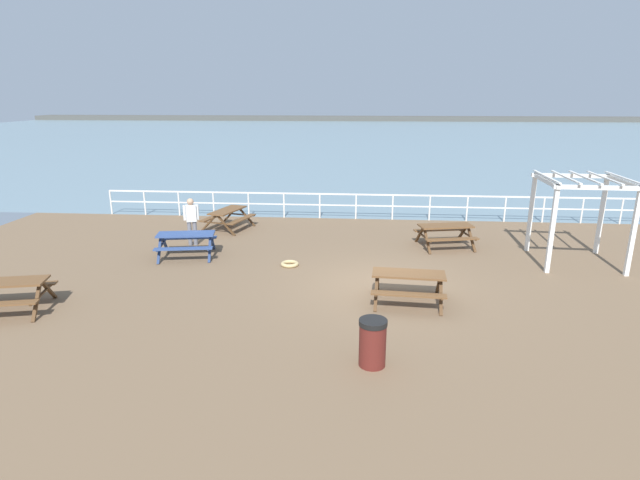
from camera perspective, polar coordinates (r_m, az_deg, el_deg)
ground_plane at (r=14.00m, az=6.79°, el=-5.53°), size 30.00×24.00×0.20m
sea_band at (r=65.96m, az=5.30°, el=11.62°), size 142.00×90.00×0.01m
distant_shoreline at (r=108.89m, az=5.14°, el=13.35°), size 142.00×6.00×1.80m
seaward_railing at (r=21.22m, az=6.19°, el=4.29°), size 23.07×0.07×1.08m
picnic_table_near_left at (r=12.79m, az=10.01°, el=-4.51°), size 1.90×1.66×0.80m
picnic_table_near_right at (r=17.71m, az=14.06°, el=1.05°), size 2.08×1.86×0.80m
picnic_table_mid_centre at (r=19.86m, az=-10.43°, el=2.87°), size 1.95×2.15×0.80m
picnic_table_far_left at (r=16.73m, az=-14.95°, el=0.11°), size 2.03×1.81×0.80m
picnic_table_far_right at (r=14.20m, az=-32.02°, el=-4.71°), size 2.10×1.88×0.80m
visitor at (r=17.88m, az=-14.39°, el=2.36°), size 0.50×0.32×1.66m
lattice_pergola at (r=17.19m, az=27.54°, el=4.08°), size 2.54×2.66×2.70m
litter_bin at (r=9.86m, az=5.99°, el=-11.49°), size 0.55×0.55×0.95m
rope_coil at (r=15.46m, az=-3.46°, el=-2.72°), size 0.55×0.55×0.11m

